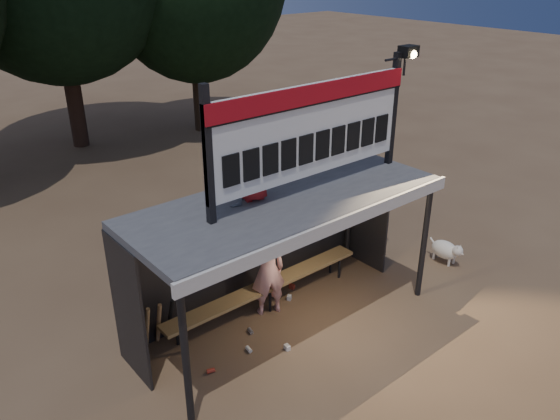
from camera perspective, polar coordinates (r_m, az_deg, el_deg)
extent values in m
plane|color=brown|center=(9.43, 0.63, -11.66)|extent=(80.00, 80.00, 0.00)
imported|color=white|center=(9.23, -1.29, -6.33)|extent=(0.70, 0.57, 1.66)
imported|color=gray|center=(7.87, -4.83, 3.82)|extent=(0.59, 0.57, 0.96)
imported|color=maroon|center=(7.98, -2.85, 4.67)|extent=(0.59, 0.44, 1.08)
cube|color=#414144|center=(8.28, 0.71, 0.98)|extent=(5.00, 2.00, 0.12)
cube|color=silver|center=(7.62, 5.68, -1.72)|extent=(5.10, 0.06, 0.20)
cylinder|color=black|center=(7.10, -9.81, -15.15)|extent=(0.10, 0.10, 2.20)
cylinder|color=black|center=(9.87, 14.83, -3.20)|extent=(0.10, 0.10, 2.20)
cylinder|color=black|center=(8.43, -16.16, -8.65)|extent=(0.10, 0.10, 2.20)
cylinder|color=black|center=(10.87, 7.25, 0.19)|extent=(0.10, 0.10, 2.20)
cube|color=black|center=(9.50, -3.25, -3.52)|extent=(5.00, 0.04, 2.20)
cube|color=black|center=(8.09, -15.59, -10.15)|extent=(0.04, 1.00, 2.20)
cube|color=black|center=(10.70, 9.17, -0.36)|extent=(0.04, 1.00, 2.20)
cylinder|color=black|center=(9.04, -3.41, 2.33)|extent=(5.00, 0.06, 0.06)
cube|color=black|center=(7.16, -7.55, 5.52)|extent=(0.10, 0.10, 1.90)
cube|color=black|center=(9.55, 11.71, 10.21)|extent=(0.10, 0.10, 1.90)
cube|color=silver|center=(8.24, 3.42, 8.32)|extent=(3.80, 0.08, 1.40)
cube|color=#AB0C16|center=(8.06, 3.77, 12.05)|extent=(3.80, 0.04, 0.28)
cube|color=black|center=(8.09, 3.77, 11.01)|extent=(3.80, 0.02, 0.03)
cube|color=black|center=(7.37, -5.14, 4.15)|extent=(0.27, 0.03, 0.45)
cube|color=black|center=(7.55, -3.02, 4.75)|extent=(0.27, 0.03, 0.45)
cube|color=black|center=(7.75, -1.00, 5.31)|extent=(0.27, 0.03, 0.45)
cube|color=black|center=(7.95, 0.91, 5.84)|extent=(0.27, 0.03, 0.45)
cube|color=black|center=(8.17, 2.74, 6.34)|extent=(0.27, 0.03, 0.45)
cube|color=black|center=(8.39, 4.47, 6.81)|extent=(0.27, 0.03, 0.45)
cube|color=black|center=(8.62, 6.11, 7.25)|extent=(0.27, 0.03, 0.45)
cube|color=black|center=(8.86, 7.67, 7.65)|extent=(0.27, 0.03, 0.45)
cube|color=black|center=(9.10, 9.15, 8.03)|extent=(0.27, 0.03, 0.45)
cube|color=black|center=(9.35, 10.56, 8.39)|extent=(0.27, 0.03, 0.45)
cylinder|color=black|center=(9.34, 11.98, 15.21)|extent=(0.50, 0.04, 0.04)
cylinder|color=black|center=(9.56, 12.87, 14.43)|extent=(0.04, 0.04, 0.30)
cube|color=black|center=(9.49, 13.27, 15.85)|extent=(0.30, 0.22, 0.18)
sphere|color=#FFD88C|center=(9.44, 13.69, 15.52)|extent=(0.14, 0.14, 0.14)
cube|color=olive|center=(9.52, -1.52, -7.96)|extent=(4.00, 0.35, 0.06)
cylinder|color=black|center=(8.82, -9.93, -13.26)|extent=(0.05, 0.05, 0.45)
cylinder|color=black|center=(8.99, -10.73, -12.49)|extent=(0.05, 0.05, 0.45)
cylinder|color=black|center=(9.57, -1.05, -9.39)|extent=(0.05, 0.05, 0.45)
cylinder|color=black|center=(9.72, -1.95, -8.77)|extent=(0.05, 0.05, 0.45)
cylinder|color=black|center=(10.54, 6.21, -5.98)|extent=(0.05, 0.05, 0.45)
cylinder|color=black|center=(10.68, 5.29, -5.48)|extent=(0.05, 0.05, 0.45)
cylinder|color=#301D15|center=(18.57, -20.95, 12.49)|extent=(0.50, 0.50, 4.18)
cylinder|color=black|center=(19.42, -8.43, 13.33)|extent=(0.50, 0.50, 3.52)
ellipsoid|color=white|center=(11.48, 16.84, -3.99)|extent=(0.36, 0.58, 0.36)
sphere|color=silver|center=(11.31, 18.05, -4.10)|extent=(0.22, 0.22, 0.22)
cone|color=silver|center=(11.27, 18.46, -4.37)|extent=(0.10, 0.10, 0.10)
cone|color=beige|center=(11.21, 18.06, -3.77)|extent=(0.06, 0.06, 0.07)
cone|color=beige|center=(11.29, 18.34, -3.61)|extent=(0.06, 0.06, 0.07)
cylinder|color=beige|center=(11.42, 17.24, -5.23)|extent=(0.05, 0.05, 0.18)
cylinder|color=beige|center=(11.54, 17.68, -4.96)|extent=(0.05, 0.05, 0.18)
cylinder|color=white|center=(11.58, 15.78, -4.57)|extent=(0.05, 0.05, 0.18)
cylinder|color=silver|center=(11.70, 16.23, -4.31)|extent=(0.05, 0.05, 0.18)
cylinder|color=white|center=(11.58, 15.67, -3.15)|extent=(0.04, 0.16, 0.14)
cylinder|color=#A47D4C|center=(8.83, -13.72, -11.91)|extent=(0.08, 0.27, 0.84)
cylinder|color=olive|center=(8.90, -12.56, -11.47)|extent=(0.07, 0.30, 0.83)
cylinder|color=black|center=(8.97, -11.42, -11.02)|extent=(0.09, 0.33, 0.83)
cube|color=#A62E1C|center=(10.26, 1.25, -8.00)|extent=(0.10, 0.12, 0.08)
cylinder|color=#B4B5B9|center=(9.20, -3.11, -12.51)|extent=(0.09, 0.13, 0.07)
cube|color=silver|center=(8.86, 0.75, -14.15)|extent=(0.08, 0.11, 0.08)
cylinder|color=#A52C1C|center=(8.52, -7.25, -16.32)|extent=(0.13, 0.10, 0.07)
cube|color=#B8B8BD|center=(9.96, 0.97, -9.13)|extent=(0.12, 0.12, 0.08)
cylinder|color=silver|center=(8.84, -3.28, -14.33)|extent=(0.08, 0.13, 0.07)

